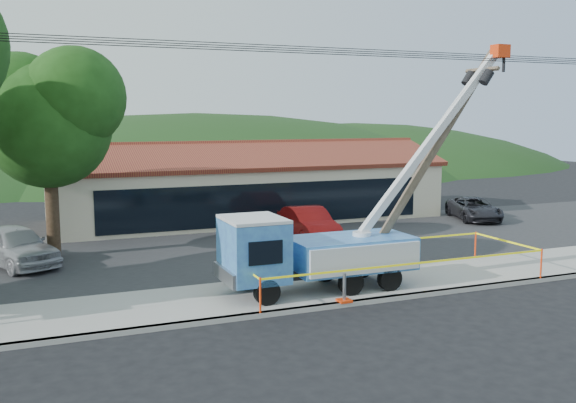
# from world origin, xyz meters

# --- Properties ---
(ground) EXTENTS (120.00, 120.00, 0.00)m
(ground) POSITION_xyz_m (0.00, 0.00, 0.00)
(ground) COLOR black
(ground) RESTS_ON ground
(curb) EXTENTS (60.00, 0.25, 0.15)m
(curb) POSITION_xyz_m (0.00, 2.10, 0.07)
(curb) COLOR #B0ABA5
(curb) RESTS_ON ground
(sidewalk) EXTENTS (60.00, 4.00, 0.15)m
(sidewalk) POSITION_xyz_m (0.00, 4.00, 0.07)
(sidewalk) COLOR #B0ABA5
(sidewalk) RESTS_ON ground
(parking_lot) EXTENTS (60.00, 12.00, 0.10)m
(parking_lot) POSITION_xyz_m (0.00, 12.00, 0.05)
(parking_lot) COLOR #28282B
(parking_lot) RESTS_ON ground
(strip_mall) EXTENTS (22.50, 8.53, 4.67)m
(strip_mall) POSITION_xyz_m (4.00, 19.98, 1.88)
(strip_mall) COLOR beige
(strip_mall) RESTS_ON ground
(tree_lot) EXTENTS (6.30, 5.60, 8.94)m
(tree_lot) POSITION_xyz_m (-7.00, 13.00, 6.21)
(tree_lot) COLOR #332316
(tree_lot) RESTS_ON ground
(hill_center) EXTENTS (89.60, 64.00, 32.00)m
(hill_center) POSITION_xyz_m (10.00, 55.00, 0.00)
(hill_center) COLOR #1D3C15
(hill_center) RESTS_ON ground
(hill_east) EXTENTS (72.80, 52.00, 26.00)m
(hill_east) POSITION_xyz_m (30.00, 55.00, 0.00)
(hill_east) COLOR #1D3C15
(hill_east) RESTS_ON ground
(utility_truck) EXTENTS (10.92, 3.60, 8.54)m
(utility_truck) POSITION_xyz_m (1.00, 3.74, 1.61)
(utility_truck) COLOR black
(utility_truck) RESTS_ON ground
(leaning_pole) EXTENTS (6.01, 1.81, 8.48)m
(leaning_pole) POSITION_xyz_m (5.79, 3.96, 4.72)
(leaning_pole) COLOR brown
(leaning_pole) RESTS_ON ground
(caution_tape) EXTENTS (11.05, 3.79, 1.09)m
(caution_tape) POSITION_xyz_m (3.87, 3.88, 0.96)
(caution_tape) COLOR #F7390D
(caution_tape) RESTS_ON ground
(car_silver) EXTENTS (3.82, 5.23, 1.66)m
(car_silver) POSITION_xyz_m (-8.51, 11.78, 0.00)
(car_silver) COLOR #9EA0A5
(car_silver) RESTS_ON ground
(car_red) EXTENTS (1.93, 4.90, 1.59)m
(car_red) POSITION_xyz_m (4.59, 12.25, 0.00)
(car_red) COLOR maroon
(car_red) RESTS_ON ground
(car_dark) EXTENTS (3.46, 5.07, 1.29)m
(car_dark) POSITION_xyz_m (16.00, 14.16, 0.00)
(car_dark) COLOR black
(car_dark) RESTS_ON ground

